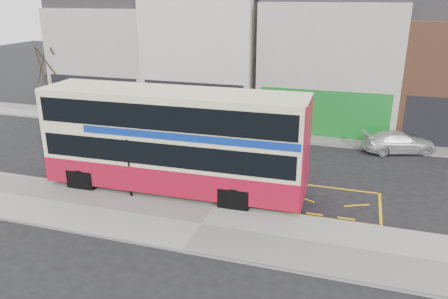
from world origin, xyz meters
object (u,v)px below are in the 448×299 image
(double_decker_bus, at_px, (174,140))
(car_white, at_px, (399,142))
(street_tree_right, at_px, (330,83))
(street_tree_left, at_px, (49,55))
(car_silver, at_px, (97,120))
(car_grey, at_px, (202,131))
(bus_stop_post, at_px, (130,162))

(double_decker_bus, relative_size, car_white, 2.89)
(car_white, xyz_separation_m, street_tree_right, (-4.46, 2.34, 2.87))
(car_white, height_order, street_tree_left, street_tree_left)
(car_silver, distance_m, car_grey, 7.92)
(car_white, bearing_deg, street_tree_right, 43.11)
(car_white, distance_m, street_tree_left, 25.99)
(double_decker_bus, xyz_separation_m, street_tree_left, (-15.11, 10.90, 2.00))
(car_grey, height_order, street_tree_left, street_tree_left)
(bus_stop_post, height_order, car_grey, bus_stop_post)
(car_silver, bearing_deg, car_white, -103.90)
(double_decker_bus, distance_m, car_silver, 12.43)
(car_silver, height_order, car_white, car_white)
(car_white, distance_m, street_tree_right, 5.80)
(bus_stop_post, distance_m, car_grey, 9.06)
(double_decker_bus, height_order, street_tree_right, street_tree_right)
(car_silver, bearing_deg, car_grey, -109.42)
(street_tree_right, bearing_deg, car_white, -27.74)
(double_decker_bus, xyz_separation_m, street_tree_right, (6.05, 11.45, 0.91))
(car_grey, bearing_deg, street_tree_right, -58.75)
(double_decker_bus, height_order, car_grey, double_decker_bus)
(car_silver, height_order, street_tree_left, street_tree_left)
(car_grey, relative_size, street_tree_right, 0.79)
(car_grey, relative_size, street_tree_left, 0.60)
(car_silver, relative_size, street_tree_left, 0.54)
(bus_stop_post, relative_size, car_silver, 0.76)
(car_white, bearing_deg, double_decker_bus, 111.74)
(bus_stop_post, distance_m, street_tree_right, 15.03)
(car_white, bearing_deg, car_silver, 74.35)
(car_silver, distance_m, car_white, 19.96)
(bus_stop_post, relative_size, car_white, 0.64)
(car_silver, height_order, street_tree_right, street_tree_right)
(car_grey, xyz_separation_m, car_white, (12.01, 1.50, -0.05))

